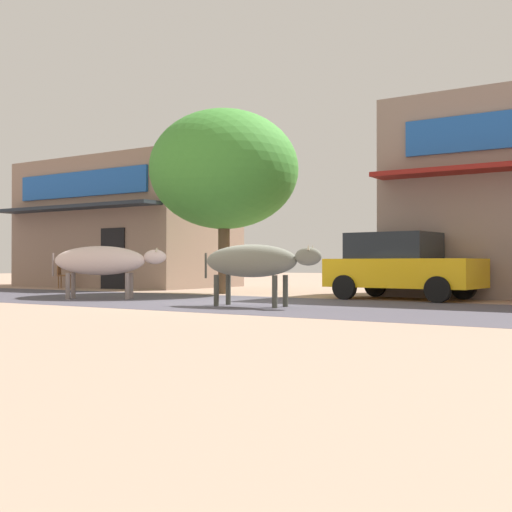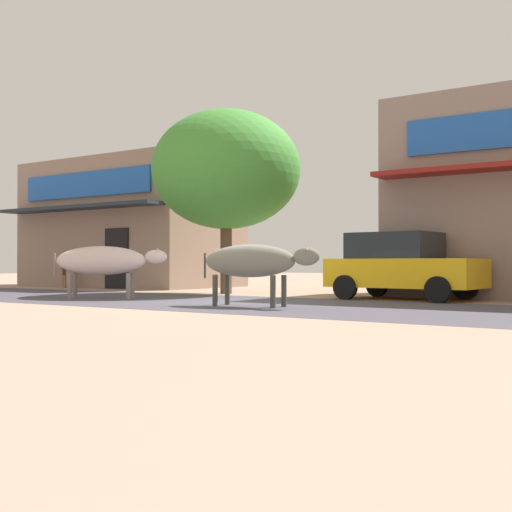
% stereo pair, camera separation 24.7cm
% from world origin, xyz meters
% --- Properties ---
extents(ground, '(80.00, 80.00, 0.00)m').
position_xyz_m(ground, '(0.00, 0.00, 0.00)').
color(ground, tan).
extents(asphalt_road, '(72.00, 5.42, 0.00)m').
position_xyz_m(asphalt_road, '(0.00, 0.00, 0.00)').
color(asphalt_road, '#4A4650').
rests_on(asphalt_road, ground).
extents(storefront_left_cafe, '(7.90, 5.42, 4.76)m').
position_xyz_m(storefront_left_cafe, '(-9.59, 6.62, 2.38)').
color(storefront_left_cafe, gray).
rests_on(storefront_left_cafe, ground).
extents(roadside_tree, '(4.35, 4.35, 5.36)m').
position_xyz_m(roadside_tree, '(-2.75, 3.57, 3.61)').
color(roadside_tree, brown).
rests_on(roadside_tree, ground).
extents(parked_hatchback_car, '(3.73, 2.06, 1.64)m').
position_xyz_m(parked_hatchback_car, '(2.68, 3.47, 0.84)').
color(parked_hatchback_car, yellow).
rests_on(parked_hatchback_car, ground).
extents(cow_near_brown, '(2.62, 1.86, 1.32)m').
position_xyz_m(cow_near_brown, '(-3.64, -0.36, 0.94)').
color(cow_near_brown, beige).
rests_on(cow_near_brown, ground).
extents(cow_far_dark, '(2.70, 0.84, 1.28)m').
position_xyz_m(cow_far_dark, '(1.12, -0.75, 0.93)').
color(cow_far_dark, slate).
rests_on(cow_far_dark, ground).
extents(cafe_chair_near_tree, '(0.61, 0.61, 0.92)m').
position_xyz_m(cafe_chair_near_tree, '(-9.97, 3.84, 0.51)').
color(cafe_chair_near_tree, brown).
rests_on(cafe_chair_near_tree, ground).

